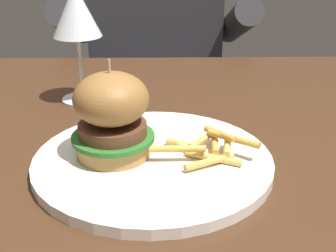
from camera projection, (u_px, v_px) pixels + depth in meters
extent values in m
cube|color=#472B19|center=(218.00, 150.00, 0.69)|extent=(1.18, 0.87, 0.04)
cylinder|color=white|center=(153.00, 162.00, 0.60)|extent=(0.31, 0.31, 0.01)
cylinder|color=#B78447|center=(114.00, 147.00, 0.60)|extent=(0.09, 0.09, 0.02)
cylinder|color=#2D7028|center=(113.00, 137.00, 0.60)|extent=(0.11, 0.11, 0.01)
cylinder|color=brown|center=(113.00, 129.00, 0.59)|extent=(0.09, 0.09, 0.02)
ellipsoid|color=#9C6A35|center=(111.00, 99.00, 0.57)|extent=(0.09, 0.09, 0.07)
cylinder|color=#CCB78C|center=(110.00, 79.00, 0.56)|extent=(0.00, 0.00, 0.05)
cylinder|color=#EABC5B|center=(213.00, 158.00, 0.59)|extent=(0.07, 0.04, 0.01)
cylinder|color=#E0B251|center=(186.00, 145.00, 0.62)|extent=(0.05, 0.03, 0.01)
cylinder|color=#E0B251|center=(209.00, 162.00, 0.57)|extent=(0.07, 0.04, 0.01)
cylinder|color=#EABC5B|center=(226.00, 146.00, 0.60)|extent=(0.02, 0.05, 0.01)
cylinder|color=#E0B251|center=(202.00, 140.00, 0.61)|extent=(0.04, 0.05, 0.01)
cylinder|color=#E0B251|center=(177.00, 149.00, 0.58)|extent=(0.07, 0.01, 0.01)
cylinder|color=gold|center=(215.00, 143.00, 0.61)|extent=(0.01, 0.06, 0.01)
cylinder|color=#EABC5B|center=(194.00, 151.00, 0.60)|extent=(0.05, 0.05, 0.01)
cylinder|color=gold|center=(220.00, 134.00, 0.61)|extent=(0.04, 0.04, 0.01)
cylinder|color=gold|center=(233.00, 139.00, 0.60)|extent=(0.06, 0.05, 0.01)
cylinder|color=silver|center=(83.00, 99.00, 0.83)|extent=(0.07, 0.07, 0.00)
cylinder|color=silver|center=(81.00, 68.00, 0.80)|extent=(0.01, 0.01, 0.11)
cone|color=silver|center=(76.00, 10.00, 0.76)|extent=(0.08, 0.08, 0.09)
cube|color=#282833|center=(157.00, 185.00, 1.54)|extent=(0.30, 0.22, 0.46)
cube|color=#333338|center=(156.00, 38.00, 1.34)|extent=(0.36, 0.20, 0.52)
cylinder|color=#333338|center=(73.00, 23.00, 1.24)|extent=(0.07, 0.34, 0.18)
cylinder|color=#333338|center=(238.00, 22.00, 1.25)|extent=(0.07, 0.34, 0.18)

